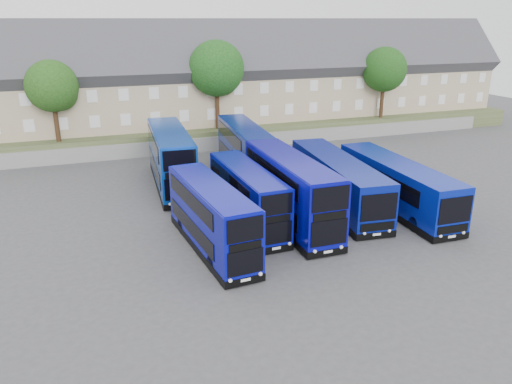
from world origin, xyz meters
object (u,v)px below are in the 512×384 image
object	(u,v)px
dd_front_mid	(248,198)
tree_far	(394,62)
tree_mid	(218,71)
tree_east	(385,71)
coach_east_a	(337,183)
tree_west	(54,88)
dd_front_left	(212,219)

from	to	relation	value
dd_front_mid	tree_far	xyz separation A→B (m)	(30.23, 28.17, 5.82)
tree_mid	tree_east	bearing A→B (deg)	-1.43
tree_east	coach_east_a	bearing A→B (deg)	-130.23
tree_mid	tree_far	xyz separation A→B (m)	(26.00, 6.50, -0.34)
dd_front_mid	tree_west	world-z (taller)	tree_west
coach_east_a	tree_east	world-z (taller)	tree_east
tree_west	tree_east	size ratio (longest dim) A/B	0.94
dd_front_mid	tree_far	size ratio (longest dim) A/B	1.14
tree_east	tree_west	bearing A→B (deg)	-180.00
tree_west	tree_east	bearing A→B (deg)	0.00
dd_front_left	dd_front_mid	world-z (taller)	dd_front_left
tree_east	tree_far	bearing A→B (deg)	49.40
dd_front_left	tree_far	bearing A→B (deg)	38.09
dd_front_left	tree_mid	bearing A→B (deg)	68.35
tree_mid	tree_east	distance (m)	20.02
tree_far	dd_front_mid	bearing A→B (deg)	-137.02
dd_front_left	tree_far	distance (m)	45.98
tree_west	tree_mid	bearing A→B (deg)	1.79
tree_west	tree_mid	distance (m)	16.04
tree_west	dd_front_mid	bearing A→B (deg)	-60.93
tree_west	tree_mid	xyz separation A→B (m)	(16.00, 0.50, 1.02)
dd_front_mid	coach_east_a	xyz separation A→B (m)	(7.41, 1.29, -0.16)
dd_front_mid	tree_mid	distance (m)	22.92
tree_west	tree_far	bearing A→B (deg)	9.46
dd_front_mid	coach_east_a	size ratio (longest dim) A/B	0.75
coach_east_a	tree_mid	distance (m)	21.58
dd_front_mid	tree_east	size ratio (longest dim) A/B	1.21
tree_west	tree_far	xyz separation A→B (m)	(42.00, 7.00, 0.68)
dd_front_left	tree_far	world-z (taller)	tree_far
dd_front_left	tree_west	size ratio (longest dim) A/B	1.33
dd_front_left	tree_far	size ratio (longest dim) A/B	1.18
tree_east	tree_far	size ratio (longest dim) A/B	0.94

